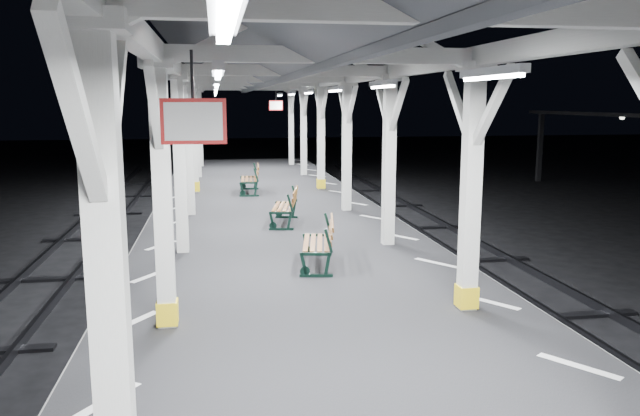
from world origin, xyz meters
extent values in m
cube|color=silver|center=(-2.45, 0.00, 1.00)|extent=(1.00, 48.00, 0.01)
cube|color=silver|center=(2.45, 0.00, 1.00)|extent=(1.00, 48.00, 0.01)
cube|color=silver|center=(-2.00, -2.00, 2.60)|extent=(0.22, 0.22, 3.20)
cube|color=silver|center=(-2.00, -2.00, 4.26)|extent=(0.40, 0.40, 0.12)
cube|color=silver|center=(-2.00, -1.45, 3.75)|extent=(0.10, 0.99, 0.99)
cube|color=silver|center=(-2.00, -2.55, 3.75)|extent=(0.10, 0.99, 0.99)
cube|color=silver|center=(-2.00, 2.00, 2.60)|extent=(0.22, 0.22, 3.20)
cube|color=silver|center=(-2.00, 2.00, 4.26)|extent=(0.40, 0.40, 0.12)
cube|color=yellow|center=(-2.00, 2.00, 1.18)|extent=(0.26, 0.26, 0.30)
cube|color=silver|center=(-2.00, 2.55, 3.75)|extent=(0.10, 0.99, 0.99)
cube|color=silver|center=(-2.00, 1.45, 3.75)|extent=(0.10, 0.99, 0.99)
cube|color=silver|center=(-2.00, 6.00, 2.60)|extent=(0.22, 0.22, 3.20)
cube|color=silver|center=(-2.00, 6.00, 4.26)|extent=(0.40, 0.40, 0.12)
cube|color=silver|center=(-2.00, 6.55, 3.75)|extent=(0.10, 0.99, 0.99)
cube|color=silver|center=(-2.00, 5.45, 3.75)|extent=(0.10, 0.99, 0.99)
cube|color=silver|center=(-2.00, 10.00, 2.60)|extent=(0.22, 0.22, 3.20)
cube|color=silver|center=(-2.00, 10.00, 4.26)|extent=(0.40, 0.40, 0.12)
cube|color=silver|center=(-2.00, 10.55, 3.75)|extent=(0.10, 0.99, 0.99)
cube|color=silver|center=(-2.00, 9.45, 3.75)|extent=(0.10, 0.99, 0.99)
cube|color=silver|center=(-2.00, 14.00, 2.60)|extent=(0.22, 0.22, 3.20)
cube|color=silver|center=(-2.00, 14.00, 4.26)|extent=(0.40, 0.40, 0.12)
cube|color=yellow|center=(-2.00, 14.00, 1.18)|extent=(0.26, 0.26, 0.30)
cube|color=silver|center=(-2.00, 14.55, 3.75)|extent=(0.10, 0.99, 0.99)
cube|color=silver|center=(-2.00, 13.45, 3.75)|extent=(0.10, 0.99, 0.99)
cube|color=silver|center=(-2.00, 18.00, 2.60)|extent=(0.22, 0.22, 3.20)
cube|color=silver|center=(-2.00, 18.00, 4.26)|extent=(0.40, 0.40, 0.12)
cube|color=silver|center=(-2.00, 18.55, 3.75)|extent=(0.10, 0.99, 0.99)
cube|color=silver|center=(-2.00, 17.45, 3.75)|extent=(0.10, 0.99, 0.99)
cube|color=silver|center=(-2.00, 22.00, 2.60)|extent=(0.22, 0.22, 3.20)
cube|color=silver|center=(-2.00, 22.00, 4.26)|extent=(0.40, 0.40, 0.12)
cube|color=silver|center=(-2.00, 22.55, 3.75)|extent=(0.10, 0.99, 0.99)
cube|color=silver|center=(-2.00, 21.45, 3.75)|extent=(0.10, 0.99, 0.99)
cube|color=silver|center=(2.00, 2.00, 2.60)|extent=(0.22, 0.22, 3.20)
cube|color=silver|center=(2.00, 2.00, 4.26)|extent=(0.40, 0.40, 0.12)
cube|color=yellow|center=(2.00, 2.00, 1.18)|extent=(0.26, 0.26, 0.30)
cube|color=silver|center=(2.00, 2.55, 3.75)|extent=(0.10, 0.99, 0.99)
cube|color=silver|center=(2.00, 1.45, 3.75)|extent=(0.10, 0.99, 0.99)
cube|color=silver|center=(2.00, 6.00, 2.60)|extent=(0.22, 0.22, 3.20)
cube|color=silver|center=(2.00, 6.00, 4.26)|extent=(0.40, 0.40, 0.12)
cube|color=silver|center=(2.00, 6.55, 3.75)|extent=(0.10, 0.99, 0.99)
cube|color=silver|center=(2.00, 5.45, 3.75)|extent=(0.10, 0.99, 0.99)
cube|color=silver|center=(2.00, 10.00, 2.60)|extent=(0.22, 0.22, 3.20)
cube|color=silver|center=(2.00, 10.00, 4.26)|extent=(0.40, 0.40, 0.12)
cube|color=silver|center=(2.00, 10.55, 3.75)|extent=(0.10, 0.99, 0.99)
cube|color=silver|center=(2.00, 9.45, 3.75)|extent=(0.10, 0.99, 0.99)
cube|color=silver|center=(2.00, 14.00, 2.60)|extent=(0.22, 0.22, 3.20)
cube|color=silver|center=(2.00, 14.00, 4.26)|extent=(0.40, 0.40, 0.12)
cube|color=yellow|center=(2.00, 14.00, 1.18)|extent=(0.26, 0.26, 0.30)
cube|color=silver|center=(2.00, 14.55, 3.75)|extent=(0.10, 0.99, 0.99)
cube|color=silver|center=(2.00, 13.45, 3.75)|extent=(0.10, 0.99, 0.99)
cube|color=silver|center=(2.00, 18.00, 2.60)|extent=(0.22, 0.22, 3.20)
cube|color=silver|center=(2.00, 18.00, 4.26)|extent=(0.40, 0.40, 0.12)
cube|color=silver|center=(2.00, 18.55, 3.75)|extent=(0.10, 0.99, 0.99)
cube|color=silver|center=(2.00, 17.45, 3.75)|extent=(0.10, 0.99, 0.99)
cube|color=silver|center=(2.00, 22.00, 2.60)|extent=(0.22, 0.22, 3.20)
cube|color=silver|center=(2.00, 22.00, 4.26)|extent=(0.40, 0.40, 0.12)
cube|color=silver|center=(2.00, 22.55, 3.75)|extent=(0.10, 0.99, 0.99)
cube|color=silver|center=(2.00, 21.45, 3.75)|extent=(0.10, 0.99, 0.99)
cube|color=silver|center=(-2.00, 0.00, 4.38)|extent=(0.18, 48.00, 0.24)
cube|color=silver|center=(2.00, 0.00, 4.38)|extent=(0.18, 48.00, 0.24)
cube|color=silver|center=(0.00, -2.00, 4.38)|extent=(4.20, 0.14, 0.20)
cube|color=silver|center=(0.00, 2.00, 4.38)|extent=(4.20, 0.14, 0.20)
cube|color=silver|center=(0.00, 6.00, 4.38)|extent=(4.20, 0.14, 0.20)
cube|color=silver|center=(0.00, 10.00, 4.38)|extent=(4.20, 0.14, 0.20)
cube|color=silver|center=(0.00, 14.00, 4.38)|extent=(4.20, 0.14, 0.20)
cube|color=silver|center=(0.00, 18.00, 4.38)|extent=(4.20, 0.14, 0.20)
cube|color=silver|center=(0.00, 22.00, 4.38)|extent=(4.20, 0.14, 0.20)
cube|color=white|center=(-1.30, -4.00, 4.05)|extent=(0.05, 1.25, 0.05)
cube|color=silver|center=(-1.30, 0.00, 4.10)|extent=(0.10, 1.35, 0.08)
cube|color=white|center=(-1.30, 0.00, 4.05)|extent=(0.05, 1.25, 0.05)
cube|color=silver|center=(-1.30, 4.00, 4.10)|extent=(0.10, 1.35, 0.08)
cube|color=white|center=(-1.30, 4.00, 4.05)|extent=(0.05, 1.25, 0.05)
cube|color=silver|center=(-1.30, 8.00, 4.10)|extent=(0.10, 1.35, 0.08)
cube|color=white|center=(-1.30, 8.00, 4.05)|extent=(0.05, 1.25, 0.05)
cube|color=silver|center=(-1.30, 12.00, 4.10)|extent=(0.10, 1.35, 0.08)
cube|color=white|center=(-1.30, 12.00, 4.05)|extent=(0.05, 1.25, 0.05)
cube|color=silver|center=(-1.30, 16.00, 4.10)|extent=(0.10, 1.35, 0.08)
cube|color=white|center=(-1.30, 16.00, 4.05)|extent=(0.05, 1.25, 0.05)
cube|color=silver|center=(-1.30, 20.00, 4.10)|extent=(0.10, 1.35, 0.08)
cube|color=white|center=(-1.30, 20.00, 4.05)|extent=(0.05, 1.25, 0.05)
cube|color=silver|center=(1.30, 0.00, 4.10)|extent=(0.10, 1.35, 0.08)
cube|color=white|center=(1.30, 0.00, 4.05)|extent=(0.05, 1.25, 0.05)
cube|color=silver|center=(1.30, 4.00, 4.10)|extent=(0.10, 1.35, 0.08)
cube|color=white|center=(1.30, 4.00, 4.05)|extent=(0.05, 1.25, 0.05)
cube|color=silver|center=(1.30, 8.00, 4.10)|extent=(0.10, 1.35, 0.08)
cube|color=white|center=(1.30, 8.00, 4.05)|extent=(0.05, 1.25, 0.05)
cube|color=silver|center=(1.30, 12.00, 4.10)|extent=(0.10, 1.35, 0.08)
cube|color=white|center=(1.30, 12.00, 4.05)|extent=(0.05, 1.25, 0.05)
cube|color=silver|center=(1.30, 16.00, 4.10)|extent=(0.10, 1.35, 0.08)
cube|color=white|center=(1.30, 16.00, 4.05)|extent=(0.05, 1.25, 0.05)
cube|color=silver|center=(1.30, 20.00, 4.10)|extent=(0.10, 1.35, 0.08)
cube|color=white|center=(1.30, 20.00, 4.05)|extent=(0.05, 1.25, 0.05)
cylinder|color=black|center=(-1.50, -0.85, 4.02)|extent=(0.02, 0.02, 0.36)
cube|color=red|center=(-1.50, -0.85, 3.67)|extent=(0.50, 0.03, 0.35)
cube|color=white|center=(-1.50, -0.85, 3.67)|extent=(0.44, 0.04, 0.29)
cylinder|color=black|center=(0.86, 17.07, 4.02)|extent=(0.02, 0.02, 0.36)
cube|color=red|center=(0.86, 17.07, 3.67)|extent=(0.50, 0.03, 0.35)
cube|color=white|center=(0.86, 17.07, 3.67)|extent=(0.44, 0.05, 0.29)
cube|color=black|center=(14.00, 22.00, 1.65)|extent=(0.20, 0.20, 3.30)
sphere|color=silver|center=(14.00, 16.00, 3.22)|extent=(0.20, 0.20, 0.20)
sphere|color=silver|center=(14.00, 22.00, 3.22)|extent=(0.20, 0.20, 0.20)
cube|color=black|center=(0.21, 3.87, 1.03)|extent=(0.54, 0.15, 0.05)
cube|color=black|center=(0.02, 3.91, 1.21)|extent=(0.15, 0.07, 0.42)
cube|color=black|center=(0.39, 3.84, 1.21)|extent=(0.13, 0.07, 0.42)
cube|color=black|center=(0.41, 3.84, 1.61)|extent=(0.15, 0.07, 0.40)
cube|color=black|center=(0.46, 5.30, 1.03)|extent=(0.54, 0.15, 0.05)
cube|color=black|center=(0.26, 5.33, 1.21)|extent=(0.15, 0.07, 0.42)
cube|color=black|center=(0.64, 5.27, 1.21)|extent=(0.13, 0.07, 0.42)
cube|color=black|center=(0.65, 5.26, 1.61)|extent=(0.15, 0.07, 0.40)
cube|color=brown|center=(0.16, 4.62, 1.41)|extent=(0.31, 1.37, 0.03)
cube|color=brown|center=(0.27, 4.60, 1.41)|extent=(0.31, 1.37, 0.03)
cube|color=brown|center=(0.39, 4.58, 1.41)|extent=(0.31, 1.37, 0.03)
cube|color=brown|center=(0.50, 4.56, 1.41)|extent=(0.31, 1.37, 0.03)
cube|color=brown|center=(0.57, 4.55, 1.53)|extent=(0.28, 1.36, 0.09)
cube|color=brown|center=(0.58, 4.54, 1.65)|extent=(0.28, 1.36, 0.09)
cube|color=brown|center=(0.60, 4.54, 1.77)|extent=(0.28, 1.36, 0.09)
cube|color=black|center=(0.04, 7.68, 1.03)|extent=(0.55, 0.16, 0.05)
cube|color=black|center=(-0.15, 7.72, 1.21)|extent=(0.15, 0.07, 0.42)
cube|color=black|center=(0.22, 7.64, 1.21)|extent=(0.13, 0.07, 0.42)
cube|color=black|center=(0.24, 7.64, 1.61)|extent=(0.15, 0.07, 0.40)
cube|color=black|center=(0.32, 9.11, 1.03)|extent=(0.55, 0.16, 0.05)
cube|color=black|center=(0.12, 9.15, 1.21)|extent=(0.15, 0.07, 0.42)
cube|color=black|center=(0.50, 9.07, 1.21)|extent=(0.13, 0.07, 0.42)
cube|color=black|center=(0.52, 9.07, 1.61)|extent=(0.15, 0.07, 0.40)
cube|color=brown|center=(0.00, 8.43, 1.41)|extent=(0.34, 1.37, 0.03)
cube|color=brown|center=(0.12, 8.41, 1.41)|extent=(0.34, 1.37, 0.03)
cube|color=brown|center=(0.23, 8.38, 1.41)|extent=(0.34, 1.37, 0.03)
cube|color=brown|center=(0.35, 8.36, 1.41)|extent=(0.34, 1.37, 0.03)
cube|color=brown|center=(0.41, 8.35, 1.54)|extent=(0.31, 1.37, 0.09)
cube|color=brown|center=(0.43, 8.34, 1.66)|extent=(0.31, 1.37, 0.09)
cube|color=brown|center=(0.45, 8.34, 1.77)|extent=(0.31, 1.37, 0.09)
cube|color=black|center=(-0.39, 12.72, 1.03)|extent=(0.58, 0.09, 0.06)
cube|color=black|center=(-0.60, 12.74, 1.22)|extent=(0.15, 0.06, 0.45)
cube|color=black|center=(-0.20, 12.71, 1.22)|extent=(0.14, 0.06, 0.45)
cube|color=black|center=(-0.18, 12.71, 1.65)|extent=(0.16, 0.06, 0.42)
cube|color=black|center=(-0.30, 14.27, 1.03)|extent=(0.58, 0.09, 0.06)
cube|color=black|center=(-0.52, 14.28, 1.22)|extent=(0.15, 0.06, 0.45)
cube|color=black|center=(-0.11, 14.26, 1.22)|extent=(0.14, 0.06, 0.45)
cube|color=black|center=(-0.09, 14.26, 1.65)|extent=(0.16, 0.06, 0.42)
cube|color=brown|center=(-0.54, 13.51, 1.44)|extent=(0.17, 1.48, 0.03)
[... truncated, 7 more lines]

